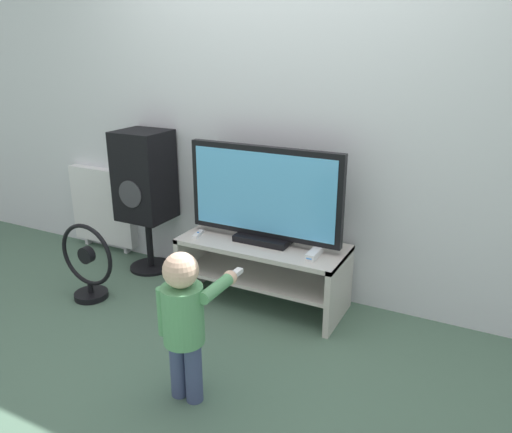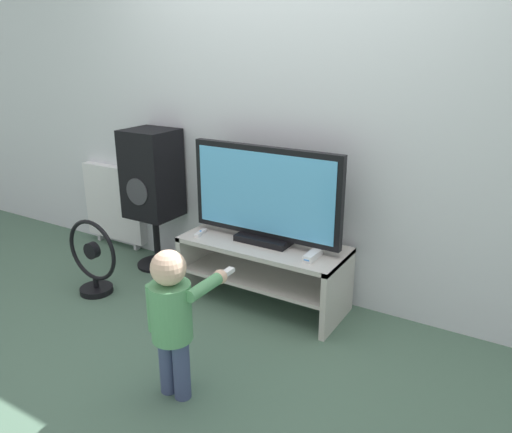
{
  "view_description": "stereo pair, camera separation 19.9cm",
  "coord_description": "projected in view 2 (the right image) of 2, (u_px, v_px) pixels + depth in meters",
  "views": [
    {
      "loc": [
        1.33,
        -2.44,
        1.64
      ],
      "look_at": [
        0.0,
        0.14,
        0.64
      ],
      "focal_mm": 35.0,
      "sensor_mm": 36.0,
      "label": 1
    },
    {
      "loc": [
        1.5,
        -2.35,
        1.64
      ],
      "look_at": [
        0.0,
        0.14,
        0.64
      ],
      "focal_mm": 35.0,
      "sensor_mm": 36.0,
      "label": 2
    }
  ],
  "objects": [
    {
      "name": "radiator",
      "position": [
        115.0,
        203.0,
        4.2
      ],
      "size": [
        0.62,
        0.08,
        0.69
      ],
      "color": "white",
      "rests_on": "ground_plane"
    },
    {
      "name": "television",
      "position": [
        265.0,
        196.0,
        3.13
      ],
      "size": [
        1.03,
        0.2,
        0.62
      ],
      "color": "black",
      "rests_on": "tv_stand"
    },
    {
      "name": "child",
      "position": [
        173.0,
        312.0,
        2.33
      ],
      "size": [
        0.29,
        0.44,
        0.77
      ],
      "color": "#3F4C72",
      "rests_on": "ground_plane"
    },
    {
      "name": "floor_fan",
      "position": [
        93.0,
        261.0,
        3.41
      ],
      "size": [
        0.44,
        0.23,
        0.53
      ],
      "color": "black",
      "rests_on": "ground_plane"
    },
    {
      "name": "speaker_tower",
      "position": [
        152.0,
        177.0,
        3.68
      ],
      "size": [
        0.36,
        0.34,
        1.06
      ],
      "color": "black",
      "rests_on": "ground_plane"
    },
    {
      "name": "ground_plane",
      "position": [
        245.0,
        317.0,
        3.17
      ],
      "size": [
        16.0,
        16.0,
        0.0
      ],
      "primitive_type": "plane",
      "color": "#4C6B56"
    },
    {
      "name": "wall_back",
      "position": [
        288.0,
        101.0,
        3.17
      ],
      "size": [
        10.0,
        0.06,
        2.6
      ],
      "color": "silver",
      "rests_on": "ground_plane"
    },
    {
      "name": "tv_stand",
      "position": [
        263.0,
        263.0,
        3.26
      ],
      "size": [
        1.09,
        0.45,
        0.43
      ],
      "color": "beige",
      "rests_on": "ground_plane"
    },
    {
      "name": "remote_primary",
      "position": [
        201.0,
        233.0,
        3.34
      ],
      "size": [
        0.06,
        0.13,
        0.03
      ],
      "color": "white",
      "rests_on": "tv_stand"
    },
    {
      "name": "game_console",
      "position": [
        313.0,
        255.0,
        2.97
      ],
      "size": [
        0.06,
        0.18,
        0.04
      ],
      "color": "white",
      "rests_on": "tv_stand"
    }
  ]
}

